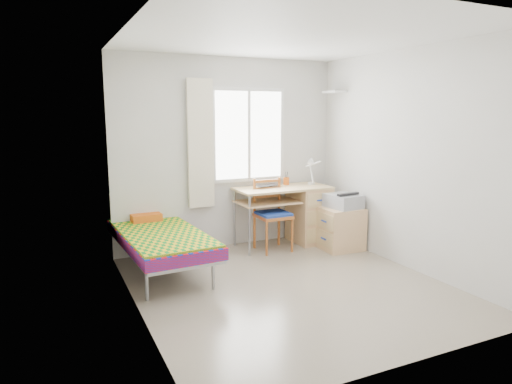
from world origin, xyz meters
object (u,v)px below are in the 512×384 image
(desk, at_px, (304,212))
(cabinet, at_px, (341,228))
(bed, at_px, (159,236))
(printer, at_px, (343,201))
(chair, at_px, (272,210))

(desk, bearing_deg, cabinet, -62.29)
(desk, distance_m, cabinet, 0.60)
(bed, relative_size, desk, 1.45)
(desk, bearing_deg, printer, -59.03)
(bed, height_order, printer, bed)
(cabinet, bearing_deg, chair, 157.75)
(cabinet, bearing_deg, printer, 11.87)
(bed, bearing_deg, desk, 3.31)
(chair, height_order, cabinet, chair)
(bed, bearing_deg, cabinet, -9.50)
(bed, xyz_separation_m, desk, (2.17, 0.25, 0.05))
(bed, relative_size, cabinet, 3.34)
(printer, bearing_deg, bed, 167.69)
(chair, distance_m, printer, 0.98)
(bed, relative_size, printer, 3.99)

